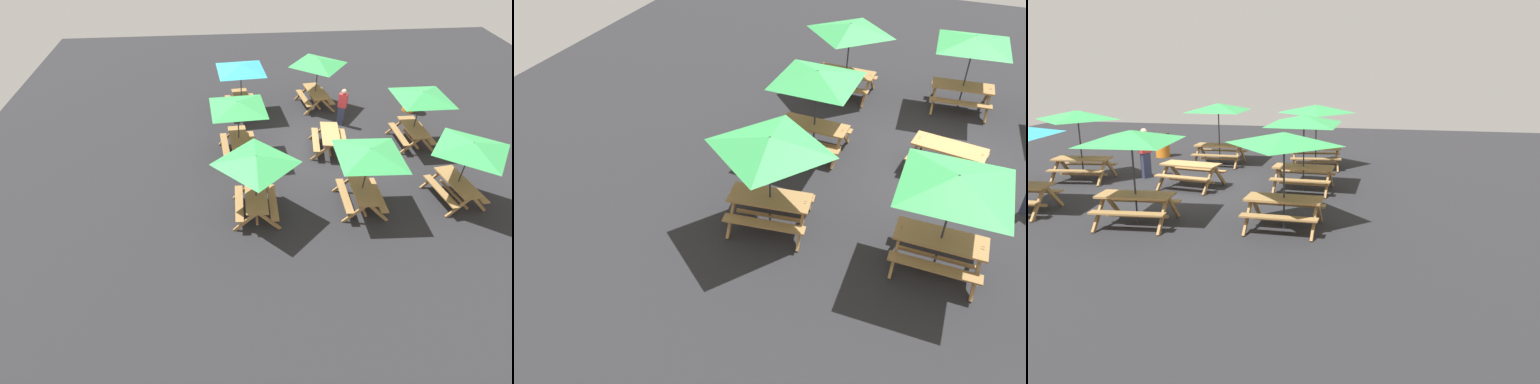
# 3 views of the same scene
# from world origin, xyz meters

# --- Properties ---
(ground_plane) EXTENTS (29.16, 29.16, 0.00)m
(ground_plane) POSITION_xyz_m (0.00, 0.00, 0.00)
(ground_plane) COLOR #232326
(ground_plane) RESTS_ON ground
(picnic_table_0) EXTENTS (2.06, 2.06, 2.34)m
(picnic_table_0) POSITION_xyz_m (-3.64, 3.20, 1.99)
(picnic_table_0) COLOR olive
(picnic_table_0) RESTS_ON ground
(picnic_table_1) EXTENTS (2.24, 2.24, 2.34)m
(picnic_table_1) POSITION_xyz_m (3.73, -0.24, 1.99)
(picnic_table_1) COLOR olive
(picnic_table_1) RESTS_ON ground
(picnic_table_2) EXTENTS (2.25, 2.25, 2.34)m
(picnic_table_2) POSITION_xyz_m (-3.50, -3.62, 1.99)
(picnic_table_2) COLOR olive
(picnic_table_2) RESTS_ON ground
(picnic_table_3) EXTENTS (2.83, 2.83, 2.34)m
(picnic_table_3) POSITION_xyz_m (-3.56, -0.32, 1.99)
(picnic_table_3) COLOR olive
(picnic_table_3) RESTS_ON ground
(picnic_table_5) EXTENTS (1.98, 1.75, 0.81)m
(picnic_table_5) POSITION_xyz_m (-0.09, -0.05, 0.56)
(picnic_table_5) COLOR olive
(picnic_table_5) RESTS_ON ground
(picnic_table_6) EXTENTS (2.82, 2.82, 2.34)m
(picnic_table_6) POSITION_xyz_m (-0.09, 3.56, 1.99)
(picnic_table_6) COLOR olive
(picnic_table_6) RESTS_ON ground
(picnic_table_7) EXTENTS (2.83, 2.83, 2.34)m
(picnic_table_7) POSITION_xyz_m (0.12, -3.53, 1.99)
(picnic_table_7) COLOR olive
(picnic_table_7) RESTS_ON ground
(trash_bin_orange) EXTENTS (0.59, 0.59, 0.98)m
(trash_bin_orange) POSITION_xyz_m (2.88, -4.55, 0.49)
(trash_bin_orange) COLOR orange
(trash_bin_orange) RESTS_ON ground
(person_standing) EXTENTS (0.38, 0.42, 1.67)m
(person_standing) POSITION_xyz_m (1.88, -1.01, 0.89)
(person_standing) COLOR #2D334C
(person_standing) RESTS_ON ground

